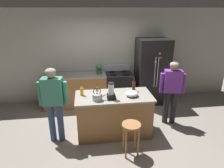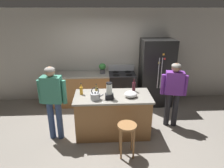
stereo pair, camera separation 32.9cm
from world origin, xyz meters
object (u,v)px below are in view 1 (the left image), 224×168
object	(u,v)px
bar_stool	(131,131)
mixing_bowl	(132,94)
refrigerator	(152,72)
blender_appliance	(111,92)
potted_plant	(99,68)
person_by_sink_right	(172,87)
bottle_wine	(134,86)
stove_range	(119,88)
person_by_island_left	(53,99)
tea_kettle	(97,97)
kitchen_island	(114,114)
bottle_soda	(82,91)
bottle_vinegar	(97,91)

from	to	relation	value
bar_stool	mixing_bowl	bearing A→B (deg)	77.35
refrigerator	blender_appliance	bearing A→B (deg)	-130.45
refrigerator	potted_plant	xyz separation A→B (m)	(-1.54, 0.05, 0.15)
person_by_sink_right	bottle_wine	world-z (taller)	person_by_sink_right
person_by_sink_right	stove_range	bearing A→B (deg)	129.68
bar_stool	blender_appliance	size ratio (longest dim) A/B	1.89
person_by_island_left	potted_plant	bearing A→B (deg)	58.28
mixing_bowl	tea_kettle	world-z (taller)	tea_kettle
kitchen_island	potted_plant	bearing A→B (deg)	97.55
bottle_soda	mixing_bowl	distance (m)	1.07
kitchen_island	bar_stool	size ratio (longest dim) A/B	2.46
potted_plant	mixing_bowl	world-z (taller)	potted_plant
person_by_sink_right	potted_plant	bearing A→B (deg)	141.27
person_by_island_left	blender_appliance	size ratio (longest dim) A/B	4.57
kitchen_island	person_by_sink_right	xyz separation A→B (m)	(1.42, 0.25, 0.48)
person_by_island_left	person_by_sink_right	distance (m)	2.68
bar_stool	tea_kettle	size ratio (longest dim) A/B	2.44
bottle_soda	refrigerator	bearing A→B (deg)	34.95
bar_stool	potted_plant	bearing A→B (deg)	100.58
refrigerator	potted_plant	bearing A→B (deg)	178.13
mixing_bowl	blender_appliance	bearing A→B (deg)	-171.58
refrigerator	person_by_sink_right	xyz separation A→B (m)	(0.08, -1.25, -0.00)
stove_range	bottle_soda	size ratio (longest dim) A/B	4.34
mixing_bowl	tea_kettle	distance (m)	0.75
stove_range	mixing_bowl	bearing A→B (deg)	-89.45
kitchen_island	tea_kettle	xyz separation A→B (m)	(-0.37, -0.18, 0.54)
bottle_soda	tea_kettle	world-z (taller)	tea_kettle
bar_stool	blender_appliance	xyz separation A→B (m)	(-0.30, 0.60, 0.56)
potted_plant	mixing_bowl	distance (m)	1.74
stove_range	potted_plant	size ratio (longest dim) A/B	3.70
bottle_vinegar	kitchen_island	bearing A→B (deg)	-14.92
refrigerator	mixing_bowl	world-z (taller)	refrigerator
refrigerator	mixing_bowl	distance (m)	1.86
refrigerator	tea_kettle	bearing A→B (deg)	-135.28
kitchen_island	bottle_vinegar	xyz separation A→B (m)	(-0.35, 0.09, 0.55)
bottle_soda	potted_plant	bearing A→B (deg)	72.09
blender_appliance	person_by_island_left	bearing A→B (deg)	178.34
mixing_bowl	stove_range	bearing A→B (deg)	90.55
refrigerator	blender_appliance	size ratio (longest dim) A/B	5.34
person_by_sink_right	mixing_bowl	bearing A→B (deg)	-161.95
person_by_island_left	bottle_soda	xyz separation A→B (m)	(0.56, 0.22, 0.04)
refrigerator	person_by_island_left	world-z (taller)	refrigerator
blender_appliance	bottle_wine	distance (m)	0.67
kitchen_island	bottle_soda	bearing A→B (deg)	171.87
bar_stool	bottle_soda	size ratio (longest dim) A/B	2.62
bottle_wine	mixing_bowl	bearing A→B (deg)	-110.39
refrigerator	mixing_bowl	size ratio (longest dim) A/B	7.02
bottle_soda	tea_kettle	distance (m)	0.42
potted_plant	blender_appliance	xyz separation A→B (m)	(0.13, -1.71, -0.02)
kitchen_island	blender_appliance	world-z (taller)	blender_appliance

